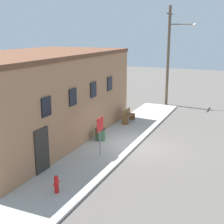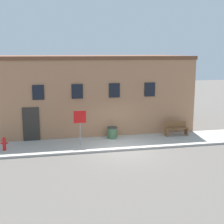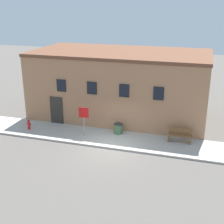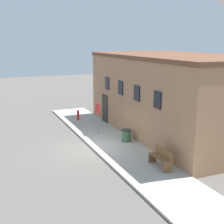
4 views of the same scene
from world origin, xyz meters
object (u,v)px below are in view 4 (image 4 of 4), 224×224
at_px(trash_bin, 126,135).
at_px(stop_sign, 98,113).
at_px(fire_hydrant, 78,115).
at_px(bench, 161,158).

bearing_deg(trash_bin, stop_sign, -154.01).
bearing_deg(trash_bin, fire_hydrant, -169.79).
bearing_deg(fire_hydrant, trash_bin, 10.21).
relative_size(stop_sign, trash_bin, 2.82).
xyz_separation_m(stop_sign, bench, (6.40, 0.90, -0.99)).
bearing_deg(stop_sign, bench, 7.99).
xyz_separation_m(fire_hydrant, bench, (10.65, 1.01, 0.07)).
height_order(stop_sign, trash_bin, stop_sign).
distance_m(stop_sign, trash_bin, 2.61).
height_order(fire_hydrant, bench, bench).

